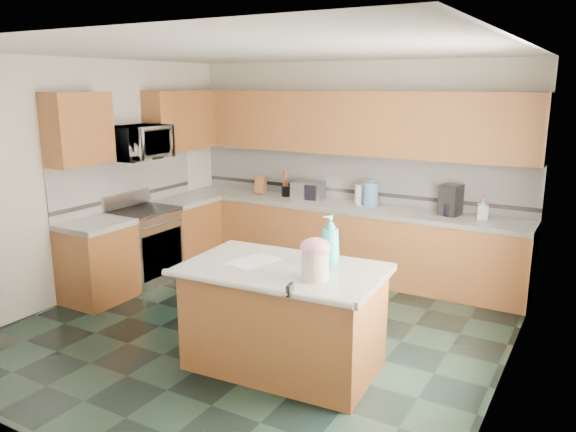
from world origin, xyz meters
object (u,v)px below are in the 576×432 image
Objects in this scene: soap_bottle_island at (330,240)px; island_top at (284,270)px; treat_jar at (315,266)px; coffee_maker at (451,200)px; knife_block at (260,185)px; island_base at (284,320)px; toaster_oven at (308,191)px.

island_top is at bearing -117.28° from soap_bottle_island.
coffee_maker is (0.34, 2.77, 0.07)m from treat_jar.
treat_jar is 3.56m from knife_block.
toaster_oven is (-1.15, 2.58, 0.61)m from island_base.
knife_block reaches higher than toaster_oven.
treat_jar is at bearing -59.69° from knife_block.
toaster_oven is 1.87m from coffee_maker.
treat_jar reaches higher than island_top.
soap_bottle_island reaches higher than island_base.
soap_bottle_island reaches higher than island_top.
toaster_oven is (-1.45, 2.33, -0.10)m from soap_bottle_island.
coffee_maker is at bearing -11.63° from toaster_oven.
knife_block is at bearing 167.45° from toaster_oven.
knife_block is 0.69× the size of coffee_maker.
coffee_maker is (0.72, 2.61, 0.21)m from island_top.
island_top is 6.74× the size of knife_block.
coffee_maker reaches higher than toaster_oven.
coffee_maker is (0.72, 2.61, 0.67)m from island_base.
treat_jar is (0.38, -0.16, 0.14)m from island_top.
knife_block is 2.62m from coffee_maker.
island_top is at bearing -78.58° from toaster_oven.
knife_block reaches higher than island_top.
coffee_maker is at bearing 103.05° from soap_bottle_island.
soap_bottle_island is at bearing -87.80° from coffee_maker.
treat_jar is at bearing -26.54° from island_top.
island_top is at bearing -63.08° from knife_block.
treat_jar is 3.13m from toaster_oven.
soap_bottle_island is at bearing 35.84° from island_top.
coffee_maker is at bearing 59.90° from treat_jar.
toaster_oven is at bearing 110.11° from island_base.
island_top is at bearing -93.26° from coffee_maker.
coffee_maker is (2.62, 0.03, 0.06)m from knife_block.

